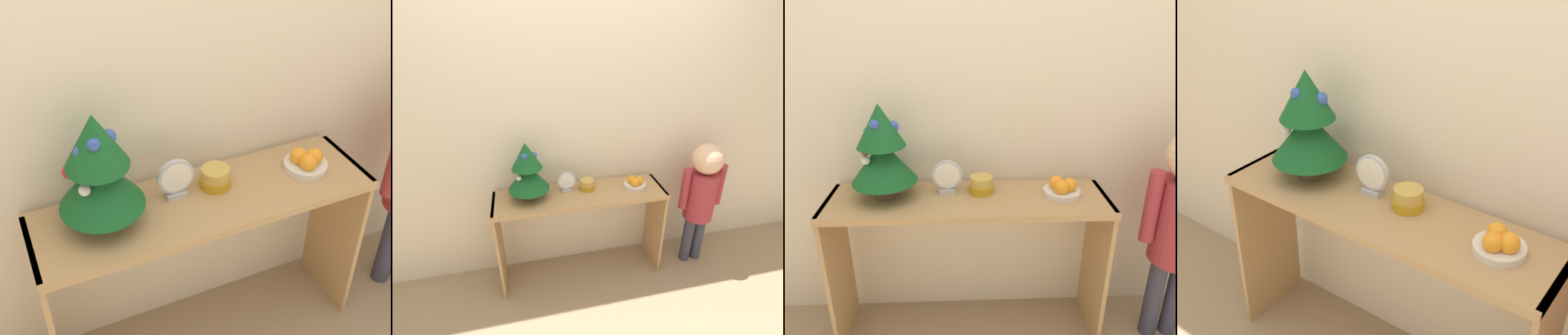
% 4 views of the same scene
% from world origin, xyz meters
% --- Properties ---
extents(back_wall, '(7.00, 0.05, 2.50)m').
position_xyz_m(back_wall, '(0.00, 0.40, 1.25)').
color(back_wall, beige).
rests_on(back_wall, ground_plane).
extents(console_table, '(1.26, 0.36, 0.76)m').
position_xyz_m(console_table, '(0.00, 0.18, 0.59)').
color(console_table, tan).
rests_on(console_table, ground_plane).
extents(mini_tree, '(0.29, 0.29, 0.42)m').
position_xyz_m(mini_tree, '(-0.36, 0.20, 0.99)').
color(mini_tree, '#4C3828').
rests_on(mini_tree, console_table).
extents(fruit_bowl, '(0.17, 0.17, 0.08)m').
position_xyz_m(fruit_bowl, '(0.42, 0.19, 0.80)').
color(fruit_bowl, silver).
rests_on(fruit_bowl, console_table).
extents(singing_bowl, '(0.12, 0.12, 0.08)m').
position_xyz_m(singing_bowl, '(0.06, 0.23, 0.80)').
color(singing_bowl, '#B78419').
rests_on(singing_bowl, console_table).
extents(desk_clock, '(0.14, 0.04, 0.16)m').
position_xyz_m(desk_clock, '(-0.09, 0.23, 0.84)').
color(desk_clock, '#B2B2B7').
rests_on(desk_clock, console_table).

